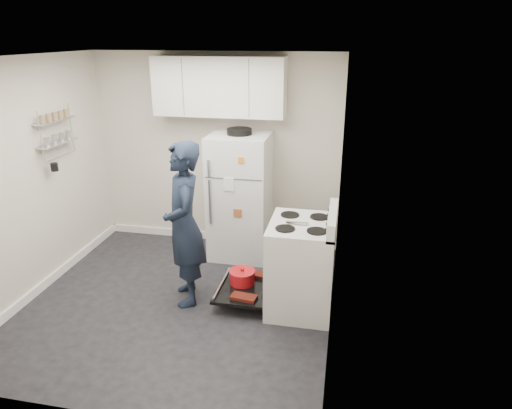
% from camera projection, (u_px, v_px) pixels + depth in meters
% --- Properties ---
extents(room, '(3.21, 3.21, 2.51)m').
position_uv_depth(room, '(171.00, 194.00, 4.51)').
color(room, black).
rests_on(room, ground).
extents(electric_range, '(0.66, 0.76, 1.10)m').
position_uv_depth(electric_range, '(300.00, 267.00, 4.65)').
color(electric_range, silver).
rests_on(electric_range, ground).
extents(open_oven_door, '(0.55, 0.71, 0.22)m').
position_uv_depth(open_oven_door, '(243.00, 283.00, 4.89)').
color(open_oven_door, black).
rests_on(open_oven_door, ground).
extents(refrigerator, '(0.72, 0.74, 1.64)m').
position_uv_depth(refrigerator, '(240.00, 196.00, 5.70)').
color(refrigerator, white).
rests_on(refrigerator, ground).
extents(upper_cabinets, '(1.60, 0.33, 0.70)m').
position_uv_depth(upper_cabinets, '(219.00, 86.00, 5.46)').
color(upper_cabinets, silver).
rests_on(upper_cabinets, room).
extents(wall_shelf_rack, '(0.14, 0.60, 0.61)m').
position_uv_depth(wall_shelf_rack, '(56.00, 132.00, 5.04)').
color(wall_shelf_rack, '#B2B2B7').
rests_on(wall_shelf_rack, room).
extents(person, '(0.63, 0.75, 1.73)m').
position_uv_depth(person, '(184.00, 225.00, 4.65)').
color(person, black).
rests_on(person, ground).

